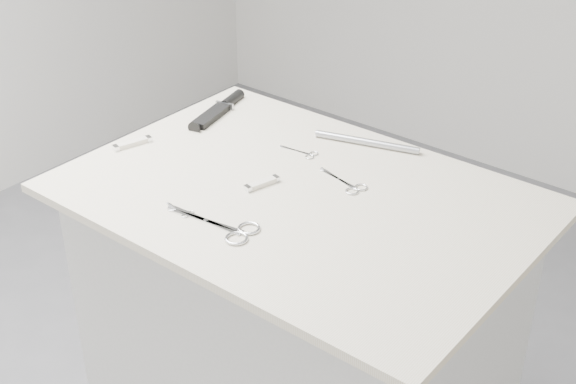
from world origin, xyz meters
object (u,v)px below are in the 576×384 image
Objects in this scene: large_shears at (229,229)px; pocket_knife_a at (132,143)px; embroidery_scissors_a at (349,185)px; pocket_knife_b at (262,183)px; plinth at (297,359)px; tiny_scissors at (182,211)px; sheathed_knife at (221,108)px; embroidery_scissors_b at (304,153)px; metal_rail at (367,142)px.

large_shears is 0.45m from pocket_knife_a.
pocket_knife_b is at bearing -128.71° from embroidery_scissors_a.
plinth is 4.34× the size of large_shears.
tiny_scissors is 0.50m from sheathed_knife.
large_shears is at bearing 7.80° from tiny_scissors.
embroidery_scissors_b is at bearing 21.57° from pocket_knife_b.
pocket_knife_b is (0.02, -0.18, 0.00)m from embroidery_scissors_b.
metal_rail is at bearing 82.88° from large_shears.
sheathed_knife is (-0.48, 0.11, 0.01)m from embroidery_scissors_a.
pocket_knife_b is at bearing 75.56° from tiny_scissors.
metal_rail is (0.09, 0.13, 0.01)m from embroidery_scissors_b.
plinth is at bearing -87.55° from metal_rail.
tiny_scissors is (-0.14, -0.21, 0.47)m from plinth.
sheathed_knife reaches higher than plinth.
embroidery_scissors_a is 0.19m from pocket_knife_b.
plinth is at bearing -112.55° from embroidery_scissors_a.
pocket_knife_a reaches higher than embroidery_scissors_b.
pocket_knife_a is at bearing -171.05° from plinth.
metal_rail is (-0.01, 0.28, 0.48)m from plinth.
pocket_knife_a reaches higher than large_shears.
pocket_knife_a is at bearing 159.98° from sheathed_knife.
large_shears reaches higher than plinth.
plinth is at bearing -64.71° from pocket_knife_a.
metal_rail is at bearing 125.74° from embroidery_scissors_a.
metal_rail is at bearing 2.00° from pocket_knife_b.
large_shears is at bearing -83.14° from embroidery_scissors_b.
sheathed_knife is at bearing 153.78° from plinth.
pocket_knife_b is (-0.06, 0.18, 0.00)m from large_shears.
embroidery_scissors_b is 0.97× the size of pocket_knife_a.
metal_rail is at bearing 78.37° from tiny_scissors.
pocket_knife_b is 0.34× the size of metal_rail.
embroidery_scissors_b is at bearing 87.05° from tiny_scissors.
sheathed_knife is at bearing 179.84° from embroidery_scissors_a.
plinth is 6.89× the size of embroidery_scissors_a.
metal_rail is (0.01, 0.48, 0.01)m from large_shears.
sheathed_knife reaches higher than metal_rail.
embroidery_scissors_b is (-0.10, 0.15, 0.47)m from plinth.
sheathed_knife is at bearing 9.69° from pocket_knife_a.
metal_rail is at bearing 48.14° from embroidery_scissors_b.
embroidery_scissors_a is 1.51× the size of pocket_knife_b.
sheathed_knife is 2.28× the size of pocket_knife_a.
large_shears is 2.91× the size of tiny_scissors.
embroidery_scissors_b is at bearing -112.99° from sheathed_knife.
tiny_scissors reaches higher than plinth.
embroidery_scissors_b is 1.36× the size of tiny_scissors.
sheathed_knife reaches higher than tiny_scissors.
plinth is 0.48m from pocket_knife_b.
plinth is 0.53m from tiny_scissors.
plinth is 0.49m from embroidery_scissors_a.
metal_rail reaches higher than large_shears.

